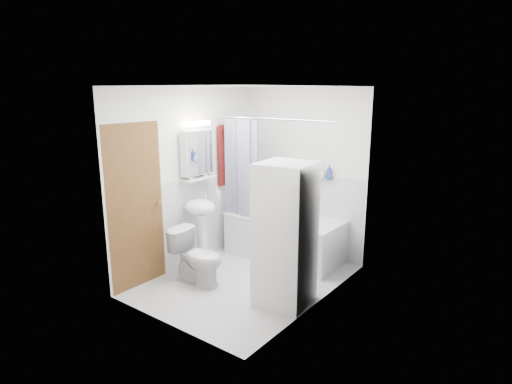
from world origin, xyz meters
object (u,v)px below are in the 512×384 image
Objects in this scene: bathtub at (285,235)px; sink at (201,218)px; washer_dryer at (285,234)px; toilet at (198,257)px.

sink is at bearing -127.28° from bathtub.
washer_dryer is (0.71, -1.09, 0.46)m from bathtub.
toilet is at bearing -51.50° from sink.
bathtub is 2.36× the size of toilet.
toilet is (-1.13, -0.24, -0.47)m from washer_dryer.
toilet reaches higher than bathtub.
washer_dryer is at bearing -82.29° from toilet.
sink is at bearing 34.06° from toilet.
sink is 0.65× the size of washer_dryer.
toilet is at bearing -174.77° from washer_dryer.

